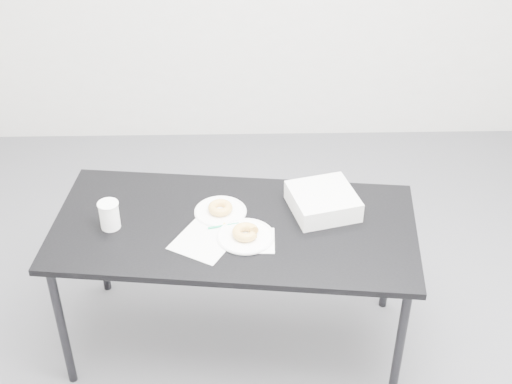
{
  "coord_description": "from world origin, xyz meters",
  "views": [
    {
      "loc": [
        -0.04,
        -2.55,
        2.7
      ],
      "look_at": [
        0.01,
        0.02,
        0.88
      ],
      "focal_mm": 50.0,
      "sensor_mm": 36.0,
      "label": 1
    }
  ],
  "objects_px": {
    "plate_near": "(246,236)",
    "table": "(234,235)",
    "donut_near": "(246,232)",
    "pen": "(223,226)",
    "plate_far": "(220,212)",
    "scorecard": "(207,237)",
    "bakery_box": "(323,201)",
    "coffee_cup": "(109,215)",
    "donut_far": "(220,208)"
  },
  "relations": [
    {
      "from": "plate_near",
      "to": "table",
      "type": "bearing_deg",
      "value": 118.96
    },
    {
      "from": "plate_near",
      "to": "donut_near",
      "type": "height_order",
      "value": "donut_near"
    },
    {
      "from": "pen",
      "to": "plate_far",
      "type": "bearing_deg",
      "value": 84.22
    },
    {
      "from": "plate_far",
      "to": "scorecard",
      "type": "bearing_deg",
      "value": -106.31
    },
    {
      "from": "bakery_box",
      "to": "donut_near",
      "type": "bearing_deg",
      "value": -165.81
    },
    {
      "from": "plate_far",
      "to": "coffee_cup",
      "type": "xyz_separation_m",
      "value": [
        -0.48,
        -0.1,
        0.06
      ]
    },
    {
      "from": "scorecard",
      "to": "donut_near",
      "type": "height_order",
      "value": "donut_near"
    },
    {
      "from": "pen",
      "to": "plate_near",
      "type": "relative_size",
      "value": 0.55
    },
    {
      "from": "plate_near",
      "to": "bakery_box",
      "type": "height_order",
      "value": "bakery_box"
    },
    {
      "from": "donut_near",
      "to": "bakery_box",
      "type": "relative_size",
      "value": 0.42
    },
    {
      "from": "donut_near",
      "to": "table",
      "type": "bearing_deg",
      "value": 118.96
    },
    {
      "from": "plate_near",
      "to": "coffee_cup",
      "type": "xyz_separation_m",
      "value": [
        -0.6,
        0.09,
        0.06
      ]
    },
    {
      "from": "table",
      "to": "plate_far",
      "type": "height_order",
      "value": "plate_far"
    },
    {
      "from": "plate_far",
      "to": "donut_far",
      "type": "relative_size",
      "value": 2.13
    },
    {
      "from": "table",
      "to": "donut_far",
      "type": "xyz_separation_m",
      "value": [
        -0.06,
        0.1,
        0.08
      ]
    },
    {
      "from": "pen",
      "to": "coffee_cup",
      "type": "height_order",
      "value": "coffee_cup"
    },
    {
      "from": "scorecard",
      "to": "donut_far",
      "type": "relative_size",
      "value": 2.68
    },
    {
      "from": "pen",
      "to": "donut_near",
      "type": "xyz_separation_m",
      "value": [
        0.1,
        -0.08,
        0.02
      ]
    },
    {
      "from": "plate_near",
      "to": "coffee_cup",
      "type": "bearing_deg",
      "value": 171.48
    },
    {
      "from": "table",
      "to": "bakery_box",
      "type": "xyz_separation_m",
      "value": [
        0.41,
        0.11,
        0.1
      ]
    },
    {
      "from": "donut_near",
      "to": "donut_far",
      "type": "xyz_separation_m",
      "value": [
        -0.11,
        0.19,
        -0.0
      ]
    },
    {
      "from": "donut_near",
      "to": "coffee_cup",
      "type": "relative_size",
      "value": 0.9
    },
    {
      "from": "donut_near",
      "to": "bakery_box",
      "type": "distance_m",
      "value": 0.41
    },
    {
      "from": "scorecard",
      "to": "pen",
      "type": "relative_size",
      "value": 2.15
    },
    {
      "from": "plate_near",
      "to": "plate_far",
      "type": "relative_size",
      "value": 1.05
    },
    {
      "from": "donut_far",
      "to": "bakery_box",
      "type": "height_order",
      "value": "bakery_box"
    },
    {
      "from": "pen",
      "to": "plate_near",
      "type": "distance_m",
      "value": 0.12
    },
    {
      "from": "donut_far",
      "to": "pen",
      "type": "bearing_deg",
      "value": -82.39
    },
    {
      "from": "pen",
      "to": "coffee_cup",
      "type": "distance_m",
      "value": 0.5
    },
    {
      "from": "plate_far",
      "to": "bakery_box",
      "type": "bearing_deg",
      "value": 1.18
    },
    {
      "from": "donut_near",
      "to": "bakery_box",
      "type": "xyz_separation_m",
      "value": [
        0.36,
        0.2,
        0.02
      ]
    },
    {
      "from": "scorecard",
      "to": "donut_far",
      "type": "xyz_separation_m",
      "value": [
        0.05,
        0.18,
        0.02
      ]
    },
    {
      "from": "donut_far",
      "to": "scorecard",
      "type": "bearing_deg",
      "value": -106.31
    },
    {
      "from": "donut_near",
      "to": "plate_far",
      "type": "bearing_deg",
      "value": 121.21
    },
    {
      "from": "plate_near",
      "to": "coffee_cup",
      "type": "distance_m",
      "value": 0.61
    },
    {
      "from": "pen",
      "to": "plate_far",
      "type": "distance_m",
      "value": 0.11
    },
    {
      "from": "plate_near",
      "to": "donut_near",
      "type": "bearing_deg",
      "value": 0.0
    },
    {
      "from": "scorecard",
      "to": "pen",
      "type": "distance_m",
      "value": 0.1
    },
    {
      "from": "plate_near",
      "to": "donut_far",
      "type": "bearing_deg",
      "value": 121.21
    },
    {
      "from": "coffee_cup",
      "to": "plate_far",
      "type": "bearing_deg",
      "value": 11.31
    },
    {
      "from": "donut_near",
      "to": "pen",
      "type": "bearing_deg",
      "value": 142.38
    },
    {
      "from": "scorecard",
      "to": "plate_near",
      "type": "height_order",
      "value": "plate_near"
    },
    {
      "from": "bakery_box",
      "to": "table",
      "type": "bearing_deg",
      "value": 179.85
    },
    {
      "from": "donut_far",
      "to": "table",
      "type": "bearing_deg",
      "value": -56.74
    },
    {
      "from": "pen",
      "to": "donut_far",
      "type": "distance_m",
      "value": 0.11
    },
    {
      "from": "coffee_cup",
      "to": "bakery_box",
      "type": "distance_m",
      "value": 0.96
    },
    {
      "from": "donut_near",
      "to": "donut_far",
      "type": "relative_size",
      "value": 1.05
    },
    {
      "from": "donut_near",
      "to": "scorecard",
      "type": "bearing_deg",
      "value": 179.01
    },
    {
      "from": "scorecard",
      "to": "donut_near",
      "type": "distance_m",
      "value": 0.17
    },
    {
      "from": "table",
      "to": "plate_near",
      "type": "bearing_deg",
      "value": -54.65
    }
  ]
}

